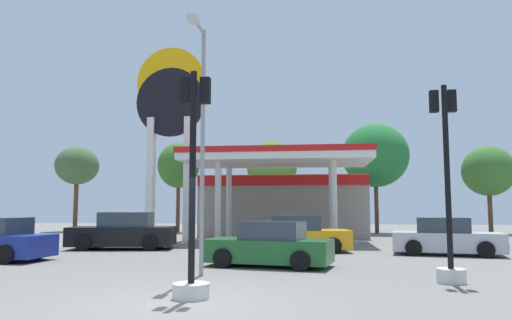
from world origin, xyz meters
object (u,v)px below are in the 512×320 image
object	(u,v)px
tree_3	(375,156)
tree_2	(272,166)
tree_0	(77,166)
station_pole_sign	(170,117)
car_4	(298,235)
tree_4	(488,171)
car_2	(123,232)
tree_1	(179,166)
traffic_signal_1	(192,218)
corner_streetlamp	(201,124)
car_3	(446,238)
car_0	(269,246)
traffic_signal_0	(448,211)

from	to	relation	value
tree_3	tree_2	bearing A→B (deg)	175.49
tree_2	tree_3	world-z (taller)	tree_3
tree_0	tree_3	bearing A→B (deg)	-0.52
station_pole_sign	tree_0	size ratio (longest dim) A/B	1.68
car_4	tree_4	world-z (taller)	tree_4
tree_2	tree_4	xyz separation A→B (m)	(15.56, -0.18, -0.54)
car_2	tree_3	bearing A→B (deg)	48.47
tree_1	traffic_signal_1	bearing A→B (deg)	-73.03
tree_4	corner_streetlamp	world-z (taller)	corner_streetlamp
tree_1	tree_3	size ratio (longest dim) A/B	0.85
corner_streetlamp	car_3	bearing A→B (deg)	40.37
tree_0	tree_3	size ratio (longest dim) A/B	0.84
tree_1	car_3	bearing A→B (deg)	-44.93
car_0	traffic_signal_1	size ratio (longest dim) A/B	0.88
car_2	tree_1	xyz separation A→B (m)	(-1.70, 14.40, 4.27)
car_2	station_pole_sign	bearing A→B (deg)	87.13
car_4	tree_0	world-z (taller)	tree_0
tree_2	car_0	bearing A→B (deg)	-85.06
tree_1	tree_3	bearing A→B (deg)	0.95
station_pole_sign	corner_streetlamp	xyz separation A→B (m)	(5.19, -13.74, -2.89)
car_4	traffic_signal_0	size ratio (longest dim) A/B	0.89
traffic_signal_1	tree_2	bearing A→B (deg)	91.55
tree_3	traffic_signal_1	bearing A→B (deg)	-105.11
car_3	traffic_signal_1	size ratio (longest dim) A/B	0.91
car_4	tree_0	xyz separation A→B (m)	(-17.95, 15.22, 4.43)
traffic_signal_0	tree_0	bearing A→B (deg)	133.66
traffic_signal_1	corner_streetlamp	bearing A→B (deg)	100.78
traffic_signal_0	tree_1	distance (m)	26.61
tree_3	corner_streetlamp	world-z (taller)	tree_3
station_pole_sign	traffic_signal_1	distance (m)	18.52
car_0	car_2	bearing A→B (deg)	142.38
car_0	car_2	xyz separation A→B (m)	(-7.13, 5.50, 0.10)
station_pole_sign	corner_streetlamp	bearing A→B (deg)	-69.31
tree_2	corner_streetlamp	xyz separation A→B (m)	(0.14, -23.23, -0.80)
traffic_signal_1	tree_1	bearing A→B (deg)	106.97
station_pole_sign	tree_0	bearing A→B (deg)	138.77
traffic_signal_1	car_3	bearing A→B (deg)	52.53
car_2	car_4	xyz separation A→B (m)	(7.86, -0.37, -0.06)
tree_4	corner_streetlamp	xyz separation A→B (m)	(-15.42, -23.05, -0.26)
car_4	car_0	bearing A→B (deg)	-98.06
station_pole_sign	tree_0	world-z (taller)	station_pole_sign
traffic_signal_0	tree_1	xyz separation A→B (m)	(-13.63, 22.63, 3.25)
car_2	car_4	world-z (taller)	car_2
tree_0	tree_2	distance (m)	15.43
tree_2	tree_3	size ratio (longest dim) A/B	0.86
tree_1	corner_streetlamp	bearing A→B (deg)	-72.23
traffic_signal_0	tree_4	bearing A→B (deg)	68.95
traffic_signal_1	car_0	bearing A→B (deg)	78.86
car_0	traffic_signal_1	xyz separation A→B (m)	(-1.08, -5.49, 0.99)
corner_streetlamp	car_4	bearing A→B (deg)	72.67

